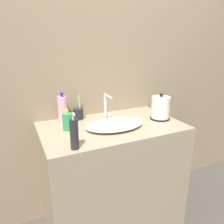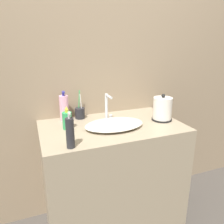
{
  "view_description": "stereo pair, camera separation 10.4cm",
  "coord_description": "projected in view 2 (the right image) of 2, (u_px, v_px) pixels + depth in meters",
  "views": [
    {
      "loc": [
        -0.63,
        -1.03,
        1.44
      ],
      "look_at": [
        0.0,
        0.3,
        0.97
      ],
      "focal_mm": 35.0,
      "sensor_mm": 36.0,
      "label": 1
    },
    {
      "loc": [
        -0.53,
        -1.07,
        1.44
      ],
      "look_at": [
        0.0,
        0.3,
        0.97
      ],
      "focal_mm": 35.0,
      "sensor_mm": 36.0,
      "label": 2
    }
  ],
  "objects": [
    {
      "name": "toothbrush_cup",
      "position": [
        80.0,
        113.0,
        1.71
      ],
      "size": [
        0.08,
        0.08,
        0.22
      ],
      "color": "#232328",
      "rests_on": "vanity_counter"
    },
    {
      "name": "electric_kettle",
      "position": [
        162.0,
        110.0,
        1.66
      ],
      "size": [
        0.15,
        0.15,
        0.21
      ],
      "color": "black",
      "rests_on": "vanity_counter"
    },
    {
      "name": "wall_back",
      "position": [
        97.0,
        62.0,
        1.74
      ],
      "size": [
        6.0,
        0.04,
        2.6
      ],
      "color": "gray",
      "rests_on": "ground_plane"
    },
    {
      "name": "vanity_counter",
      "position": [
        112.0,
        177.0,
        1.71
      ],
      "size": [
        1.01,
        0.6,
        0.87
      ],
      "color": "gray",
      "rests_on": "ground_plane"
    },
    {
      "name": "mouthwash_bottle",
      "position": [
        64.0,
        108.0,
        1.65
      ],
      "size": [
        0.07,
        0.07,
        0.23
      ],
      "color": "#EAA8C6",
      "rests_on": "vanity_counter"
    },
    {
      "name": "sink_basin",
      "position": [
        114.0,
        124.0,
        1.53
      ],
      "size": [
        0.42,
        0.27,
        0.04
      ],
      "color": "silver",
      "rests_on": "vanity_counter"
    },
    {
      "name": "lotion_bottle",
      "position": [
        70.0,
        133.0,
        1.22
      ],
      "size": [
        0.05,
        0.05,
        0.21
      ],
      "color": "#28282D",
      "rests_on": "vanity_counter"
    },
    {
      "name": "shampoo_bottle",
      "position": [
        67.0,
        120.0,
        1.5
      ],
      "size": [
        0.07,
        0.07,
        0.16
      ],
      "color": "#2D9956",
      "rests_on": "vanity_counter"
    },
    {
      "name": "faucet",
      "position": [
        108.0,
        106.0,
        1.64
      ],
      "size": [
        0.06,
        0.12,
        0.21
      ],
      "color": "silver",
      "rests_on": "vanity_counter"
    }
  ]
}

